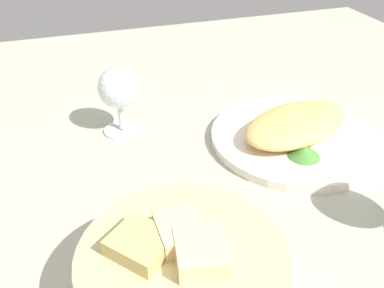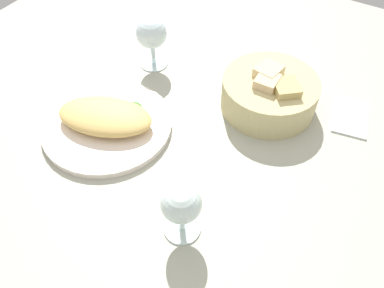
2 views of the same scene
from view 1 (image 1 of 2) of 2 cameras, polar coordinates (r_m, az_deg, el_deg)
ground_plane at (r=59.17cm, az=4.11°, el=-6.24°), size 140.00×140.00×2.00cm
plate at (r=68.79cm, az=13.72°, el=0.85°), size 26.46×26.46×1.40cm
omelette at (r=67.48cm, az=14.01°, el=2.68°), size 21.81×16.28×3.72cm
lettuce_garnish at (r=63.06cm, az=15.04°, el=-0.98°), size 4.85×4.85×1.66cm
bread_basket at (r=42.41cm, az=-1.40°, el=-17.41°), size 20.00×20.00×9.07cm
wine_glass_near at (r=67.47cm, az=-9.95°, el=7.06°), size 6.51×6.51×11.15cm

